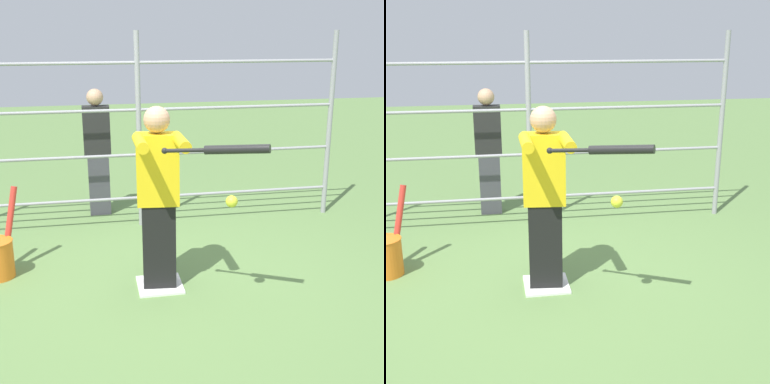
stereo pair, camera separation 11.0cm
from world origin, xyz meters
TOP-DOWN VIEW (x-y plane):
  - ground_plane at (0.00, 0.00)m, footprint 24.00×24.00m
  - home_plate at (0.00, 0.00)m, footprint 0.40×0.40m
  - fence_backstop at (0.00, -1.60)m, footprint 4.66×0.06m
  - batter at (0.00, 0.02)m, footprint 0.42×0.57m
  - baseball_bat_swinging at (-0.42, 0.69)m, footprint 0.73×0.47m
  - softball_in_flight at (-0.51, 0.51)m, footprint 0.10×0.10m
  - bystander_behind_fence at (0.46, -2.11)m, footprint 0.32×0.20m

SIDE VIEW (x-z plane):
  - ground_plane at x=0.00m, z-range 0.00..0.00m
  - home_plate at x=0.00m, z-range 0.00..0.02m
  - bystander_behind_fence at x=0.46m, z-range 0.03..1.58m
  - batter at x=0.00m, z-range 0.07..1.69m
  - softball_in_flight at x=-0.51m, z-range 0.89..0.99m
  - fence_backstop at x=0.00m, z-range 0.00..2.21m
  - baseball_bat_swinging at x=-0.42m, z-range 1.33..1.47m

